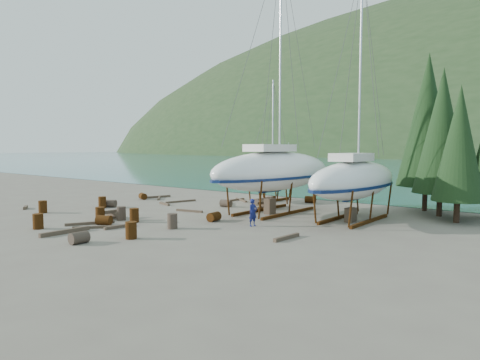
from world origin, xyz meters
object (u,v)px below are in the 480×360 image
Objects in this scene: small_sailboat_shore at (270,181)px; large_sailboat_far at (355,179)px; large_sailboat_near at (275,171)px; worker at (253,213)px.

large_sailboat_far is at bearing -27.43° from small_sailboat_shore.
large_sailboat_near reaches higher than large_sailboat_far.
small_sailboat_shore is 6.42× the size of worker.
large_sailboat_far is at bearing -25.31° from worker.
large_sailboat_near is at bearing 30.71° from worker.
large_sailboat_far reaches higher than worker.
worker is at bearing -63.75° from large_sailboat_near.
worker is (6.16, -10.68, -0.92)m from small_sailboat_shore.
large_sailboat_near is 1.16× the size of large_sailboat_far.
small_sailboat_shore is at bearing 39.99° from worker.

